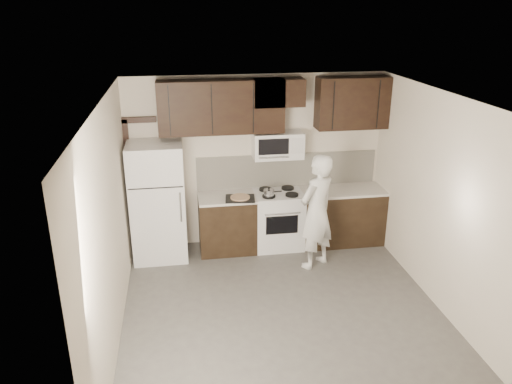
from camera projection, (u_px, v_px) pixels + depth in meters
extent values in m
plane|color=#504D4B|center=(285.00, 316.00, 6.26)|extent=(4.50, 4.50, 0.00)
plane|color=beige|center=(256.00, 161.00, 7.86)|extent=(4.00, 0.00, 4.00)
plane|color=white|center=(290.00, 102.00, 5.30)|extent=(4.50, 4.50, 0.00)
cube|color=black|center=(227.00, 224.00, 7.82)|extent=(0.87, 0.62, 0.87)
cube|color=black|center=(341.00, 217.00, 8.09)|extent=(1.32, 0.62, 0.87)
cube|color=beige|center=(226.00, 197.00, 7.66)|extent=(0.87, 0.64, 0.04)
cube|color=beige|center=(342.00, 190.00, 7.93)|extent=(1.32, 0.64, 0.04)
cube|color=white|center=(278.00, 220.00, 7.94)|extent=(0.76, 0.62, 0.89)
cube|color=white|center=(278.00, 193.00, 7.78)|extent=(0.76, 0.62, 0.02)
cube|color=black|center=(282.00, 225.00, 7.64)|extent=(0.50, 0.01, 0.30)
cylinder|color=silver|center=(283.00, 214.00, 7.53)|extent=(0.55, 0.02, 0.02)
cylinder|color=black|center=(269.00, 196.00, 7.60)|extent=(0.20, 0.20, 0.03)
cylinder|color=black|center=(292.00, 195.00, 7.65)|extent=(0.20, 0.20, 0.03)
cylinder|color=black|center=(265.00, 189.00, 7.88)|extent=(0.20, 0.20, 0.03)
cylinder|color=black|center=(288.00, 188.00, 7.93)|extent=(0.20, 0.20, 0.03)
cube|color=white|center=(287.00, 170.00, 7.98)|extent=(2.90, 0.02, 0.54)
cube|color=black|center=(221.00, 107.00, 7.29)|extent=(1.85, 0.35, 0.78)
cube|color=black|center=(352.00, 103.00, 7.59)|extent=(1.10, 0.35, 0.78)
cube|color=black|center=(278.00, 92.00, 7.35)|extent=(0.76, 0.35, 0.40)
cube|color=white|center=(278.00, 145.00, 7.62)|extent=(0.76, 0.38, 0.40)
cube|color=black|center=(274.00, 147.00, 7.41)|extent=(0.46, 0.01, 0.24)
cube|color=silver|center=(297.00, 146.00, 7.47)|extent=(0.18, 0.01, 0.24)
cylinder|color=silver|center=(274.00, 158.00, 7.45)|extent=(0.46, 0.02, 0.02)
cube|color=white|center=(158.00, 202.00, 7.46)|extent=(0.80, 0.72, 1.80)
cube|color=black|center=(156.00, 188.00, 7.00)|extent=(0.77, 0.01, 0.02)
cylinder|color=silver|center=(180.00, 207.00, 7.13)|extent=(0.03, 0.03, 0.45)
cube|color=black|center=(131.00, 186.00, 7.64)|extent=(0.08, 0.08, 2.10)
cube|color=black|center=(139.00, 120.00, 7.30)|extent=(0.50, 0.08, 0.08)
cylinder|color=silver|center=(269.00, 193.00, 7.59)|extent=(0.16, 0.16, 0.12)
sphere|color=black|center=(269.00, 189.00, 7.56)|extent=(0.03, 0.03, 0.03)
cylinder|color=black|center=(277.00, 192.00, 7.60)|extent=(0.15, 0.02, 0.02)
cube|color=black|center=(240.00, 199.00, 7.51)|extent=(0.47, 0.38, 0.02)
cylinder|color=tan|center=(240.00, 197.00, 7.51)|extent=(0.33, 0.33, 0.02)
imported|color=white|center=(317.00, 212.00, 7.18)|extent=(0.75, 0.70, 1.73)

